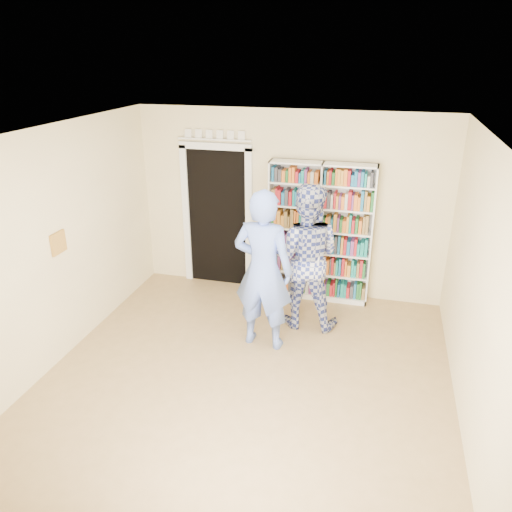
# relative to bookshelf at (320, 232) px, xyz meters

# --- Properties ---
(floor) EXTENTS (5.00, 5.00, 0.00)m
(floor) POSITION_rel_bookshelf_xyz_m (-0.48, -2.34, -1.02)
(floor) COLOR olive
(floor) RESTS_ON ground
(ceiling) EXTENTS (5.00, 5.00, 0.00)m
(ceiling) POSITION_rel_bookshelf_xyz_m (-0.48, -2.34, 1.68)
(ceiling) COLOR white
(ceiling) RESTS_ON wall_back
(wall_back) EXTENTS (4.50, 0.00, 4.50)m
(wall_back) POSITION_rel_bookshelf_xyz_m (-0.48, 0.16, 0.33)
(wall_back) COLOR #F6E5A9
(wall_back) RESTS_ON floor
(wall_left) EXTENTS (0.00, 5.00, 5.00)m
(wall_left) POSITION_rel_bookshelf_xyz_m (-2.73, -2.34, 0.33)
(wall_left) COLOR #F6E5A9
(wall_left) RESTS_ON floor
(wall_right) EXTENTS (0.00, 5.00, 5.00)m
(wall_right) POSITION_rel_bookshelf_xyz_m (1.77, -2.34, 0.33)
(wall_right) COLOR #F6E5A9
(wall_right) RESTS_ON floor
(bookshelf) EXTENTS (1.47, 0.28, 2.02)m
(bookshelf) POSITION_rel_bookshelf_xyz_m (0.00, 0.00, 0.00)
(bookshelf) COLOR white
(bookshelf) RESTS_ON floor
(doorway) EXTENTS (1.10, 0.08, 2.43)m
(doorway) POSITION_rel_bookshelf_xyz_m (-1.58, 0.13, 0.16)
(doorway) COLOR black
(doorway) RESTS_ON floor
(wall_art) EXTENTS (0.03, 0.25, 0.25)m
(wall_art) POSITION_rel_bookshelf_xyz_m (-2.71, -2.14, 0.38)
(wall_art) COLOR brown
(wall_art) RESTS_ON wall_left
(man_blue) EXTENTS (0.77, 0.54, 2.00)m
(man_blue) POSITION_rel_bookshelf_xyz_m (-0.48, -1.44, -0.02)
(man_blue) COLOR #6280DB
(man_blue) RESTS_ON floor
(man_plaid) EXTENTS (0.95, 0.75, 1.93)m
(man_plaid) POSITION_rel_bookshelf_xyz_m (-0.07, -0.82, -0.06)
(man_plaid) COLOR navy
(man_plaid) RESTS_ON floor
(paper_sheet) EXTENTS (0.22, 0.08, 0.33)m
(paper_sheet) POSITION_rel_bookshelf_xyz_m (0.02, -1.05, 0.09)
(paper_sheet) COLOR white
(paper_sheet) RESTS_ON man_plaid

